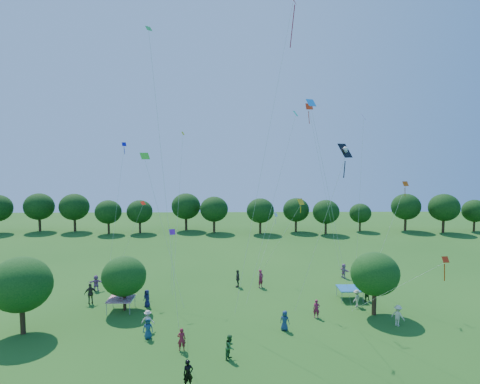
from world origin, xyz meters
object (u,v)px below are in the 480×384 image
Objects in this scene: tent_red_stripe at (121,299)px; tent_blue at (350,288)px; pirate_kite at (344,155)px; near_tree_west at (21,285)px; near_tree_north at (124,276)px; man_in_black at (188,374)px; red_high_kite at (282,62)px; near_tree_east at (375,274)px.

tent_red_stripe is 1.00× the size of tent_blue.
pirate_kite is at bearing -109.16° from tent_blue.
near_tree_west is at bearing -143.38° from tent_red_stripe.
near_tree_west is 0.45× the size of pirate_kite.
tent_blue is at bearing 6.65° from near_tree_north.
red_high_kite is at bearing 30.17° from man_in_black.
tent_red_stripe and tent_blue have the same top height.
near_tree_north is 0.88× the size of near_tree_east.
red_high_kite is (-3.96, 3.14, 6.83)m from pirate_kite.
pirate_kite reaches higher than tent_red_stripe.
near_tree_north is at bearing 160.76° from red_high_kite.
red_high_kite is (-7.51, -7.08, 19.65)m from tent_blue.
red_high_kite is at bearing 0.54° from near_tree_west.
man_in_black is (13.59, -7.86, -3.06)m from near_tree_west.
near_tree_east is at bearing 20.33° from red_high_kite.
pirate_kite is at bearing -24.27° from near_tree_north.
red_high_kite reaches higher than pirate_kite.
near_tree_west is at bearing -173.29° from near_tree_east.
red_high_kite is (13.32, -4.65, 17.60)m from near_tree_north.
near_tree_west reaches higher than near_tree_north.
pirate_kite is 0.55× the size of red_high_kite.
red_high_kite is (6.38, 8.05, 19.84)m from man_in_black.
tent_red_stripe is (-22.15, 1.37, -2.57)m from near_tree_east.
man_in_black is at bearing -30.03° from near_tree_west.
pirate_kite is (23.93, -2.95, 9.95)m from near_tree_west.
near_tree_east is 2.49× the size of tent_red_stripe.
near_tree_east is 0.41× the size of pirate_kite.
near_tree_east is 18.87m from man_in_black.
near_tree_west is 0.25× the size of red_high_kite.
man_in_black is 17.32m from pirate_kite.
near_tree_east is at bearing -3.88° from near_tree_north.
near_tree_north is 21.92m from near_tree_east.
pirate_kite is at bearing -38.44° from red_high_kite.
near_tree_north is 2.07m from tent_red_stripe.
pirate_kite is at bearing -126.03° from near_tree_east.
near_tree_north is (6.65, 4.84, -0.83)m from near_tree_west.
near_tree_west is 28.71m from near_tree_east.
near_tree_west is at bearing -143.97° from near_tree_north.
tent_red_stripe is at bearing -173.14° from tent_blue.
tent_blue is (20.82, 2.43, -2.05)m from near_tree_north.
red_high_kite reaches higher than tent_red_stripe.
tent_blue is at bearing 14.81° from near_tree_west.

